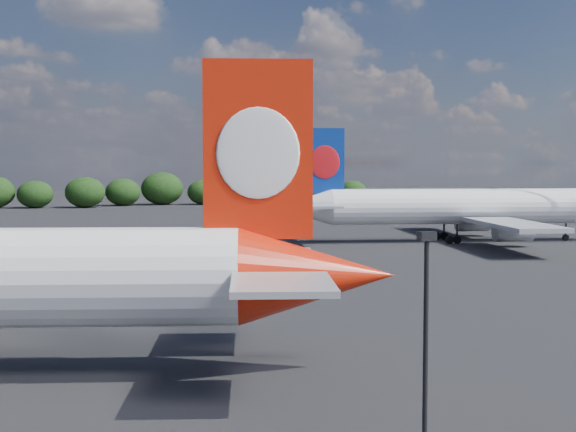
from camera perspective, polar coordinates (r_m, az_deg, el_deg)
name	(u,v)px	position (r m, az deg, el deg)	size (l,w,h in m)	color
ground	(11,262)	(101.25, -19.10, -3.10)	(500.00, 500.00, 0.00)	black
china_southern_airliner	(453,208)	(122.23, 11.64, 0.60)	(50.88, 48.78, 16.88)	white
apron_lamp_post	(425,365)	(25.72, 9.74, -10.42)	(0.55, 0.30, 9.63)	black
billboard_yellow	(30,193)	(223.25, -17.88, 1.56)	(5.00, 0.30, 5.50)	orange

